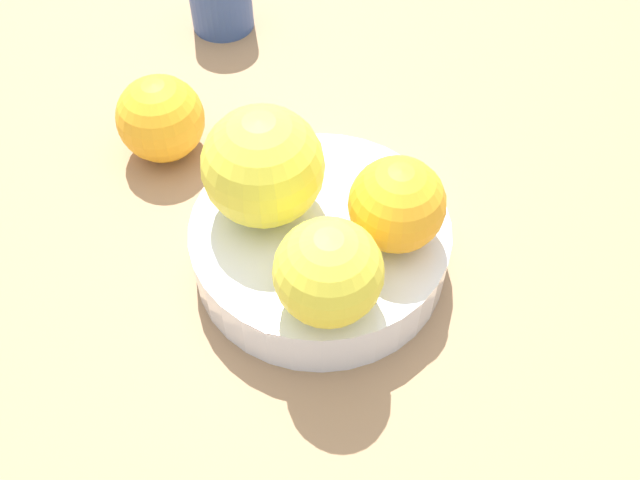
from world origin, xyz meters
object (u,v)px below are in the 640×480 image
(orange_in_bowl_0, at_px, (263,167))
(orange_in_bowl_1, at_px, (328,272))
(orange_in_bowl_2, at_px, (397,205))
(orange_loose_0, at_px, (161,119))
(fruit_bowl, at_px, (320,245))

(orange_in_bowl_0, xyz_separation_m, orange_in_bowl_1, (-0.03, -0.09, -0.01))
(orange_in_bowl_1, xyz_separation_m, orange_in_bowl_2, (0.07, 0.01, -0.00))
(orange_in_bowl_1, distance_m, orange_loose_0, 0.23)
(orange_loose_0, bearing_deg, orange_in_bowl_0, -93.29)
(orange_in_bowl_1, bearing_deg, orange_in_bowl_0, 72.38)
(fruit_bowl, distance_m, orange_loose_0, 0.17)
(fruit_bowl, height_order, orange_in_bowl_2, orange_in_bowl_2)
(orange_in_bowl_2, xyz_separation_m, orange_loose_0, (-0.04, 0.21, -0.04))
(orange_in_bowl_0, bearing_deg, orange_in_bowl_2, -61.75)
(fruit_bowl, bearing_deg, orange_in_bowl_1, -131.21)
(orange_in_bowl_1, xyz_separation_m, orange_loose_0, (0.04, 0.22, -0.04))
(orange_in_bowl_0, relative_size, orange_loose_0, 1.17)
(fruit_bowl, bearing_deg, orange_loose_0, 92.29)
(fruit_bowl, distance_m, orange_in_bowl_2, 0.07)
(fruit_bowl, xyz_separation_m, orange_loose_0, (-0.01, 0.17, 0.02))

